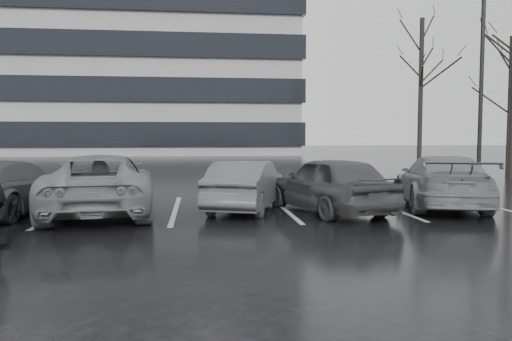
{
  "coord_description": "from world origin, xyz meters",
  "views": [
    {
      "loc": [
        -1.6,
        -10.33,
        1.91
      ],
      "look_at": [
        -0.29,
        1.0,
        1.1
      ],
      "focal_mm": 35.0,
      "sensor_mm": 36.0,
      "label": 1
    }
  ],
  "objects_px": {
    "car_west_a": "(246,185)",
    "tree_ne": "(510,104)",
    "car_west_c": "(7,187)",
    "car_main": "(329,184)",
    "lamp_post": "(482,76)",
    "car_east": "(442,181)",
    "tree_north": "(421,94)",
    "car_west_b": "(101,184)"
  },
  "relations": [
    {
      "from": "car_west_a",
      "to": "tree_ne",
      "type": "xyz_separation_m",
      "value": [
        14.89,
        11.7,
        2.87
      ]
    },
    {
      "from": "car_west_a",
      "to": "car_west_c",
      "type": "distance_m",
      "value": 5.82
    },
    {
      "from": "tree_ne",
      "to": "car_main",
      "type": "bearing_deg",
      "value": -136.28
    },
    {
      "from": "lamp_post",
      "to": "car_east",
      "type": "bearing_deg",
      "value": -127.7
    },
    {
      "from": "lamp_post",
      "to": "tree_north",
      "type": "height_order",
      "value": "lamp_post"
    },
    {
      "from": "car_west_b",
      "to": "tree_ne",
      "type": "relative_size",
      "value": 0.74
    },
    {
      "from": "car_east",
      "to": "car_west_a",
      "type": "bearing_deg",
      "value": 14.43
    },
    {
      "from": "car_west_b",
      "to": "car_west_a",
      "type": "bearing_deg",
      "value": 177.18
    },
    {
      "from": "car_west_b",
      "to": "car_west_c",
      "type": "xyz_separation_m",
      "value": [
        -2.25,
        0.14,
        -0.06
      ]
    },
    {
      "from": "car_east",
      "to": "lamp_post",
      "type": "height_order",
      "value": "lamp_post"
    },
    {
      "from": "car_west_b",
      "to": "tree_north",
      "type": "relative_size",
      "value": 0.61
    },
    {
      "from": "car_main",
      "to": "car_west_a",
      "type": "bearing_deg",
      "value": -35.02
    },
    {
      "from": "lamp_post",
      "to": "tree_ne",
      "type": "height_order",
      "value": "lamp_post"
    },
    {
      "from": "car_west_c",
      "to": "tree_ne",
      "type": "bearing_deg",
      "value": -141.03
    },
    {
      "from": "car_main",
      "to": "lamp_post",
      "type": "relative_size",
      "value": 0.45
    },
    {
      "from": "car_main",
      "to": "car_east",
      "type": "bearing_deg",
      "value": 171.49
    },
    {
      "from": "car_east",
      "to": "car_west_c",
      "type": "bearing_deg",
      "value": 15.64
    },
    {
      "from": "car_west_b",
      "to": "tree_ne",
      "type": "height_order",
      "value": "tree_ne"
    },
    {
      "from": "car_west_a",
      "to": "lamp_post",
      "type": "relative_size",
      "value": 0.42
    },
    {
      "from": "car_main",
      "to": "tree_north",
      "type": "height_order",
      "value": "tree_north"
    },
    {
      "from": "car_main",
      "to": "car_west_a",
      "type": "relative_size",
      "value": 1.08
    },
    {
      "from": "car_west_a",
      "to": "car_west_b",
      "type": "bearing_deg",
      "value": 21.6
    },
    {
      "from": "car_west_c",
      "to": "car_main",
      "type": "bearing_deg",
      "value": -174.86
    },
    {
      "from": "car_west_a",
      "to": "lamp_post",
      "type": "bearing_deg",
      "value": -131.41
    },
    {
      "from": "car_west_b",
      "to": "tree_ne",
      "type": "distance_m",
      "value": 22.13
    },
    {
      "from": "car_main",
      "to": "tree_ne",
      "type": "bearing_deg",
      "value": -153.49
    },
    {
      "from": "car_main",
      "to": "car_east",
      "type": "distance_m",
      "value": 3.23
    },
    {
      "from": "car_main",
      "to": "tree_north",
      "type": "xyz_separation_m",
      "value": [
        9.4,
        15.34,
        3.54
      ]
    },
    {
      "from": "car_east",
      "to": "tree_ne",
      "type": "xyz_separation_m",
      "value": [
        9.71,
        11.85,
        2.81
      ]
    },
    {
      "from": "car_west_a",
      "to": "car_east",
      "type": "relative_size",
      "value": 0.8
    },
    {
      "from": "car_west_b",
      "to": "car_main",
      "type": "bearing_deg",
      "value": 169.41
    },
    {
      "from": "car_west_c",
      "to": "car_east",
      "type": "bearing_deg",
      "value": -171.09
    },
    {
      "from": "car_east",
      "to": "car_main",
      "type": "bearing_deg",
      "value": 24.81
    },
    {
      "from": "car_main",
      "to": "lamp_post",
      "type": "height_order",
      "value": "lamp_post"
    },
    {
      "from": "car_west_c",
      "to": "tree_north",
      "type": "xyz_separation_m",
      "value": [
        17.21,
        14.76,
        3.59
      ]
    },
    {
      "from": "car_main",
      "to": "car_west_b",
      "type": "relative_size",
      "value": 0.8
    },
    {
      "from": "car_west_b",
      "to": "car_west_c",
      "type": "distance_m",
      "value": 2.26
    },
    {
      "from": "car_west_a",
      "to": "car_west_b",
      "type": "relative_size",
      "value": 0.74
    },
    {
      "from": "tree_ne",
      "to": "tree_north",
      "type": "distance_m",
      "value": 4.67
    },
    {
      "from": "lamp_post",
      "to": "tree_north",
      "type": "relative_size",
      "value": 1.08
    },
    {
      "from": "car_west_c",
      "to": "tree_north",
      "type": "distance_m",
      "value": 22.95
    },
    {
      "from": "car_main",
      "to": "car_east",
      "type": "xyz_separation_m",
      "value": [
        3.19,
        0.49,
        -0.02
      ]
    }
  ]
}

